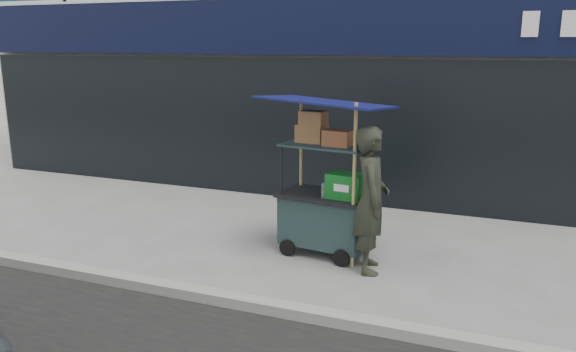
% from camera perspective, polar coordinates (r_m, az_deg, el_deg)
% --- Properties ---
extents(ground, '(80.00, 80.00, 0.00)m').
position_cam_1_polar(ground, '(5.97, -0.51, -12.97)').
color(ground, slate).
rests_on(ground, ground).
extents(curb, '(80.00, 0.18, 0.12)m').
position_cam_1_polar(curb, '(5.78, -1.27, -13.25)').
color(curb, gray).
rests_on(curb, ground).
extents(vendor_cart, '(1.62, 1.24, 2.03)m').
position_cam_1_polar(vendor_cart, '(7.11, 3.91, -2.44)').
color(vendor_cart, '#1B2E2E').
rests_on(vendor_cart, ground).
extents(vendor_man, '(0.58, 0.72, 1.74)m').
position_cam_1_polar(vendor_man, '(6.60, 8.43, -2.41)').
color(vendor_man, '#262A1E').
rests_on(vendor_man, ground).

